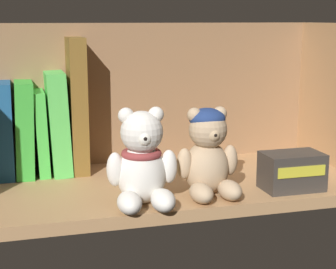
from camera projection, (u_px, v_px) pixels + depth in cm
name	position (u px, v px, depth cm)	size (l,w,h in cm)	color
shelf_board	(152.00, 188.00, 96.33)	(72.40, 30.29, 2.00)	tan
shelf_back_panel	(132.00, 99.00, 108.36)	(74.80, 1.20, 29.13)	#8B6544
book_3	(4.00, 129.00, 99.33)	(2.96, 11.54, 17.03)	#1B5183
book_4	(24.00, 128.00, 100.25)	(3.13, 11.67, 17.03)	green
book_5	(41.00, 132.00, 101.22)	(1.95, 10.55, 15.26)	green
book_6	(58.00, 122.00, 101.69)	(3.37, 11.63, 18.57)	#54C751
book_7	(77.00, 105.00, 102.02)	(2.97, 10.94, 24.69)	brown
teddy_bear_larger	(142.00, 164.00, 83.62)	(10.99, 11.21, 14.99)	white
teddy_bear_smaller	(208.00, 154.00, 88.27)	(10.35, 10.47, 14.26)	tan
small_product_box	(292.00, 171.00, 91.84)	(9.86, 6.49, 6.21)	#38332D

